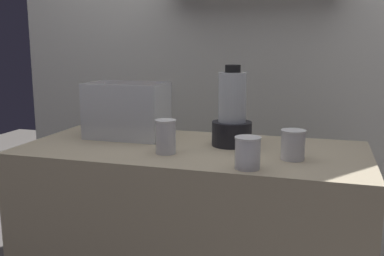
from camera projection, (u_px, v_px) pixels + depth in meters
counter at (192, 249)px, 1.90m from camera, size 1.40×0.64×0.90m
back_wall_unit at (232, 53)px, 2.47m from camera, size 2.60×0.24×2.50m
carrot_display_bin at (129, 120)px, 2.00m from camera, size 0.35×0.22×0.25m
blender_pitcher at (232, 115)px, 1.83m from camera, size 0.17×0.17×0.33m
juice_cup_mango_far_left at (166, 138)px, 1.71m from camera, size 0.08×0.08×0.13m
juice_cup_beet_left at (248, 155)px, 1.50m from camera, size 0.09×0.09×0.11m
juice_cup_orange_middle at (293, 147)px, 1.62m from camera, size 0.09×0.09×0.11m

